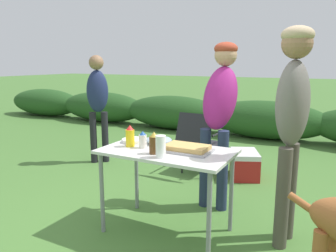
{
  "coord_description": "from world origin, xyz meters",
  "views": [
    {
      "loc": [
        1.25,
        -2.35,
        1.47
      ],
      "look_at": [
        -0.13,
        0.26,
        0.89
      ],
      "focal_mm": 35.0,
      "sensor_mm": 36.0,
      "label": 1
    }
  ],
  "objects_px": {
    "camp_chair_green_behind_table": "(199,140)",
    "standing_person_in_navy_coat": "(292,111)",
    "food_tray": "(187,149)",
    "plate_stack": "(133,141)",
    "standing_person_with_beanie": "(220,103)",
    "cooler_box": "(244,164)",
    "mixing_bowl": "(159,140)",
    "paper_cup_stack": "(161,147)",
    "folding_table": "(167,159)",
    "standing_person_in_olive_jacket": "(98,98)",
    "beer_bottle": "(154,143)",
    "mustard_bottle": "(130,136)",
    "mayo_bottle": "(143,140)"
  },
  "relations": [
    {
      "from": "paper_cup_stack",
      "to": "mustard_bottle",
      "type": "bearing_deg",
      "value": 156.78
    },
    {
      "from": "plate_stack",
      "to": "mixing_bowl",
      "type": "bearing_deg",
      "value": 16.31
    },
    {
      "from": "mustard_bottle",
      "to": "standing_person_in_olive_jacket",
      "type": "height_order",
      "value": "standing_person_in_olive_jacket"
    },
    {
      "from": "mixing_bowl",
      "to": "standing_person_in_navy_coat",
      "type": "xyz_separation_m",
      "value": [
        1.11,
        0.14,
        0.33
      ]
    },
    {
      "from": "plate_stack",
      "to": "paper_cup_stack",
      "type": "xyz_separation_m",
      "value": [
        0.46,
        -0.31,
        0.07
      ]
    },
    {
      "from": "mixing_bowl",
      "to": "standing_person_with_beanie",
      "type": "xyz_separation_m",
      "value": [
        0.36,
        0.61,
        0.29
      ]
    },
    {
      "from": "camp_chair_green_behind_table",
      "to": "standing_person_in_navy_coat",
      "type": "bearing_deg",
      "value": -40.46
    },
    {
      "from": "beer_bottle",
      "to": "plate_stack",
      "type": "bearing_deg",
      "value": 146.62
    },
    {
      "from": "folding_table",
      "to": "standing_person_with_beanie",
      "type": "xyz_separation_m",
      "value": [
        0.19,
        0.77,
        0.4
      ]
    },
    {
      "from": "food_tray",
      "to": "beer_bottle",
      "type": "xyz_separation_m",
      "value": [
        -0.21,
        -0.18,
        0.06
      ]
    },
    {
      "from": "mustard_bottle",
      "to": "plate_stack",
      "type": "bearing_deg",
      "value": 114.27
    },
    {
      "from": "beer_bottle",
      "to": "cooler_box",
      "type": "relative_size",
      "value": 0.32
    },
    {
      "from": "standing_person_in_navy_coat",
      "to": "standing_person_in_olive_jacket",
      "type": "relative_size",
      "value": 1.11
    },
    {
      "from": "camp_chair_green_behind_table",
      "to": "folding_table",
      "type": "bearing_deg",
      "value": -74.01
    },
    {
      "from": "folding_table",
      "to": "mixing_bowl",
      "type": "xyz_separation_m",
      "value": [
        -0.17,
        0.16,
        0.11
      ]
    },
    {
      "from": "paper_cup_stack",
      "to": "camp_chair_green_behind_table",
      "type": "bearing_deg",
      "value": 102.88
    },
    {
      "from": "folding_table",
      "to": "standing_person_with_beanie",
      "type": "bearing_deg",
      "value": 75.93
    },
    {
      "from": "folding_table",
      "to": "standing_person_in_navy_coat",
      "type": "distance_m",
      "value": 1.07
    },
    {
      "from": "mustard_bottle",
      "to": "mixing_bowl",
      "type": "bearing_deg",
      "value": 50.46
    },
    {
      "from": "food_tray",
      "to": "standing_person_in_navy_coat",
      "type": "xyz_separation_m",
      "value": [
        0.76,
        0.27,
        0.33
      ]
    },
    {
      "from": "mustard_bottle",
      "to": "standing_person_in_navy_coat",
      "type": "relative_size",
      "value": 0.11
    },
    {
      "from": "standing_person_in_olive_jacket",
      "to": "cooler_box",
      "type": "xyz_separation_m",
      "value": [
        2.08,
        0.36,
        -0.79
      ]
    },
    {
      "from": "mustard_bottle",
      "to": "paper_cup_stack",
      "type": "bearing_deg",
      "value": -23.22
    },
    {
      "from": "paper_cup_stack",
      "to": "standing_person_in_navy_coat",
      "type": "distance_m",
      "value": 1.05
    },
    {
      "from": "camp_chair_green_behind_table",
      "to": "plate_stack",
      "type": "bearing_deg",
      "value": -89.09
    },
    {
      "from": "mayo_bottle",
      "to": "standing_person_with_beanie",
      "type": "height_order",
      "value": "standing_person_with_beanie"
    },
    {
      "from": "beer_bottle",
      "to": "standing_person_in_navy_coat",
      "type": "relative_size",
      "value": 0.1
    },
    {
      "from": "mixing_bowl",
      "to": "standing_person_with_beanie",
      "type": "height_order",
      "value": "standing_person_with_beanie"
    },
    {
      "from": "beer_bottle",
      "to": "mustard_bottle",
      "type": "xyz_separation_m",
      "value": [
        -0.3,
        0.1,
        0.01
      ]
    },
    {
      "from": "paper_cup_stack",
      "to": "standing_person_in_olive_jacket",
      "type": "xyz_separation_m",
      "value": [
        -1.91,
        1.56,
        0.13
      ]
    },
    {
      "from": "plate_stack",
      "to": "standing_person_in_navy_coat",
      "type": "height_order",
      "value": "standing_person_in_navy_coat"
    },
    {
      "from": "mustard_bottle",
      "to": "food_tray",
      "type": "bearing_deg",
      "value": 8.39
    },
    {
      "from": "standing_person_with_beanie",
      "to": "standing_person_in_navy_coat",
      "type": "relative_size",
      "value": 0.96
    },
    {
      "from": "mustard_bottle",
      "to": "standing_person_in_navy_coat",
      "type": "distance_m",
      "value": 1.35
    },
    {
      "from": "paper_cup_stack",
      "to": "standing_person_in_olive_jacket",
      "type": "distance_m",
      "value": 2.46
    },
    {
      "from": "mayo_bottle",
      "to": "camp_chair_green_behind_table",
      "type": "bearing_deg",
      "value": 94.4
    },
    {
      "from": "mixing_bowl",
      "to": "cooler_box",
      "type": "distance_m",
      "value": 1.7
    },
    {
      "from": "standing_person_with_beanie",
      "to": "standing_person_in_navy_coat",
      "type": "bearing_deg",
      "value": -30.47
    },
    {
      "from": "plate_stack",
      "to": "mixing_bowl",
      "type": "xyz_separation_m",
      "value": [
        0.23,
        0.07,
        0.02
      ]
    },
    {
      "from": "standing_person_in_navy_coat",
      "to": "cooler_box",
      "type": "bearing_deg",
      "value": -145.67
    },
    {
      "from": "plate_stack",
      "to": "paper_cup_stack",
      "type": "height_order",
      "value": "paper_cup_stack"
    },
    {
      "from": "food_tray",
      "to": "standing_person_in_navy_coat",
      "type": "bearing_deg",
      "value": 19.32
    },
    {
      "from": "standing_person_in_navy_coat",
      "to": "cooler_box",
      "type": "height_order",
      "value": "standing_person_in_navy_coat"
    },
    {
      "from": "food_tray",
      "to": "plate_stack",
      "type": "height_order",
      "value": "food_tray"
    },
    {
      "from": "food_tray",
      "to": "mixing_bowl",
      "type": "bearing_deg",
      "value": 159.18
    },
    {
      "from": "folding_table",
      "to": "food_tray",
      "type": "distance_m",
      "value": 0.2
    },
    {
      "from": "plate_stack",
      "to": "standing_person_in_navy_coat",
      "type": "distance_m",
      "value": 1.4
    },
    {
      "from": "mixing_bowl",
      "to": "standing_person_in_navy_coat",
      "type": "bearing_deg",
      "value": 7.11
    },
    {
      "from": "mixing_bowl",
      "to": "paper_cup_stack",
      "type": "xyz_separation_m",
      "value": [
        0.23,
        -0.38,
        0.06
      ]
    },
    {
      "from": "cooler_box",
      "to": "paper_cup_stack",
      "type": "bearing_deg",
      "value": 151.19
    }
  ]
}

